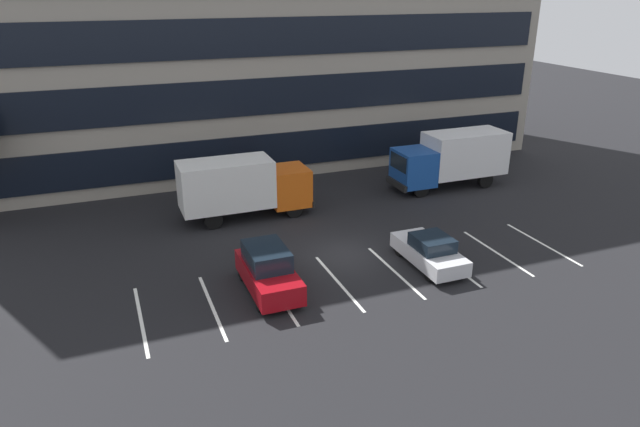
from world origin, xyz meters
TOP-DOWN VIEW (x-y plane):
  - ground_plane at (0.00, 0.00)m, footprint 120.00×120.00m
  - office_building at (0.00, 17.95)m, footprint 41.33×11.41m
  - lot_markings at (0.00, -2.52)m, footprint 19.74×5.40m
  - box_truck_orange at (-3.34, 6.45)m, footprint 7.28×2.41m
  - box_truck_blue at (10.37, 6.81)m, footprint 7.53×2.49m
  - sedan_silver at (3.18, -2.52)m, footprint 1.79×4.28m
  - suv_maroon at (-4.47, -2.09)m, footprint 1.85×4.37m

SIDE VIEW (x-z plane):
  - ground_plane at x=0.00m, z-range 0.00..0.00m
  - lot_markings at x=0.00m, z-range 0.00..0.01m
  - sedan_silver at x=3.18m, z-range -0.04..1.49m
  - suv_maroon at x=-4.47m, z-range -0.03..1.94m
  - box_truck_orange at x=-3.34m, z-range 0.21..3.59m
  - box_truck_blue at x=10.37m, z-range 0.22..3.71m
  - office_building at x=0.00m, z-range 0.00..21.60m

